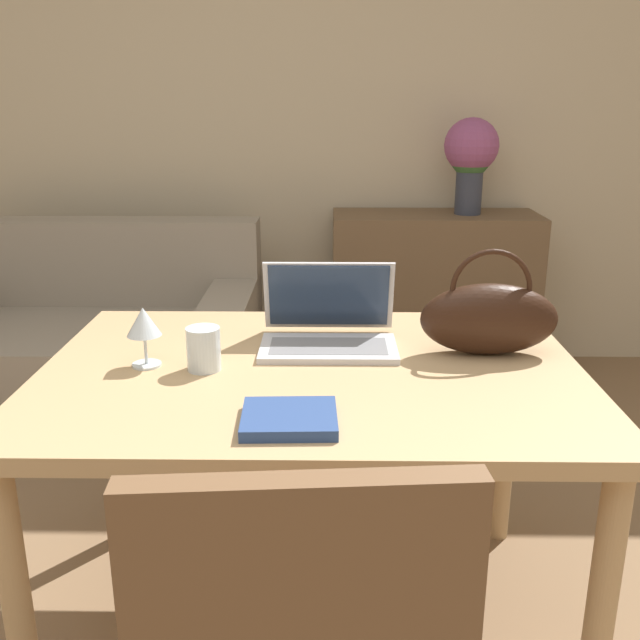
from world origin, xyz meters
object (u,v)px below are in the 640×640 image
Objects in this scene: couch at (93,348)px; drinking_glass at (204,349)px; laptop at (329,323)px; flower_vase at (471,154)px; handbag at (489,317)px; wine_glass at (144,324)px.

drinking_glass reaches higher than couch.
couch is 1.70m from drinking_glass.
laptop is 0.36m from drinking_glass.
couch is 3.23× the size of flower_vase.
handbag is 1.80m from flower_vase.
laptop is at bearing -49.05° from couch.
drinking_glass is 0.30× the size of handbag.
laptop reaches higher than drinking_glass.
drinking_glass is at bearing -146.83° from laptop.
wine_glass is 2.18m from flower_vase.
drinking_glass is (-0.30, -0.19, -0.00)m from laptop.
laptop is at bearing 33.17° from drinking_glass.
laptop is at bearing 21.23° from wine_glass.
couch is 13.96× the size of drinking_glass.
wine_glass is at bearing -158.77° from laptop.
handbag reaches higher than laptop.
wine_glass is at bearing -173.46° from handbag.
wine_glass is at bearing -120.99° from flower_vase.
drinking_glass is at bearing -8.81° from wine_glass.
handbag is (1.47, -1.31, 0.56)m from couch.
wine_glass is 0.33× the size of flower_vase.
couch is 9.92× the size of wine_glass.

